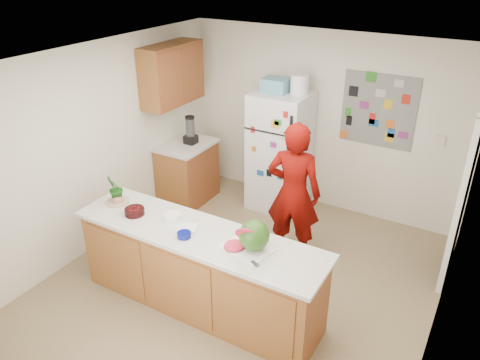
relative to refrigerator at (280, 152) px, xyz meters
The scene contains 26 objects.
floor 2.12m from the refrigerator, 76.54° to the right, with size 4.00×4.50×0.02m, color brown.
wall_back 0.71m from the refrigerator, 40.18° to the left, with size 4.00×0.02×2.50m, color beige.
wall_left 2.48m from the refrigerator, 129.69° to the right, with size 0.02×4.50×2.50m, color beige.
wall_right 3.12m from the refrigerator, 37.39° to the right, with size 0.02×4.50×2.50m, color beige.
ceiling 2.55m from the refrigerator, 76.54° to the right, with size 4.00×4.50×0.02m, color white.
doorway 2.48m from the refrigerator, 10.01° to the right, with size 0.03×0.85×2.04m, color black.
peninsula_base 2.43m from the refrigerator, 84.00° to the right, with size 2.60×0.62×0.88m, color brown.
peninsula_top 2.39m from the refrigerator, 84.00° to the right, with size 2.68×0.70×0.04m, color silver.
side_counter_base 1.41m from the refrigerator, 156.86° to the right, with size 0.60×0.80×0.86m, color brown.
side_counter_top 1.35m from the refrigerator, 156.86° to the right, with size 0.64×0.84×0.04m, color silver.
upper_cabinets 1.82m from the refrigerator, 157.05° to the right, with size 0.35×1.00×0.80m, color brown.
refrigerator is the anchor object (origin of this frame).
fridge_top_bin 0.95m from the refrigerator, behind, with size 0.35×0.28×0.18m, color #5999B2.
photo_collage 1.43m from the refrigerator, 16.61° to the left, with size 0.95×0.01×0.95m, color slate.
person 1.29m from the refrigerator, 57.04° to the right, with size 0.64×0.42×1.75m, color #5F0703.
blender_appliance 1.30m from the refrigerator, 158.21° to the right, with size 0.13×0.13×0.38m, color black.
cutting_board 2.51m from the refrigerator, 71.12° to the right, with size 0.44×0.33×0.01m, color white.
watermelon 2.52m from the refrigerator, 69.68° to the right, with size 0.29×0.29×0.29m, color #275B1B.
watermelon_slice 2.52m from the refrigerator, 73.87° to the right, with size 0.19×0.19×0.02m, color red.
cherry_bowl 2.48m from the refrigerator, 102.01° to the right, with size 0.21×0.21×0.07m, color black.
white_bowl 2.31m from the refrigerator, 92.86° to the right, with size 0.17×0.17×0.06m, color white.
cobalt_bowl 2.52m from the refrigerator, 85.74° to the right, with size 0.14×0.14×0.05m, color #081062.
plate 2.48m from the refrigerator, 110.03° to the right, with size 0.26×0.26×0.02m, color beige.
paper_towel 2.39m from the refrigerator, 86.80° to the right, with size 0.19×0.17×0.02m, color silver.
keys 2.73m from the refrigerator, 68.84° to the right, with size 0.09×0.04×0.01m, color slate.
potted_plant 2.50m from the refrigerator, 110.30° to the right, with size 0.18×0.15×0.33m, color #124615.
Camera 1 is at (2.12, -3.64, 3.45)m, focal length 35.00 mm.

